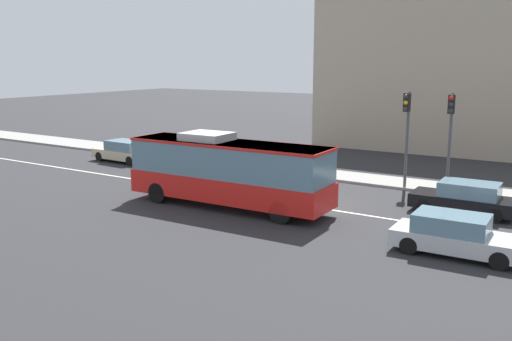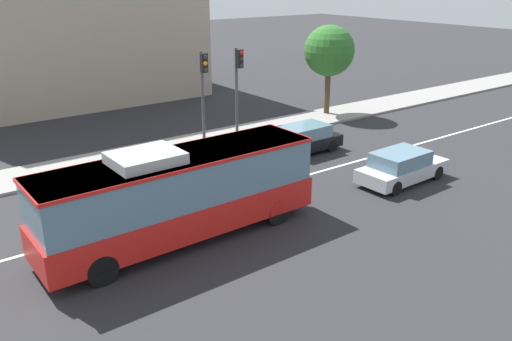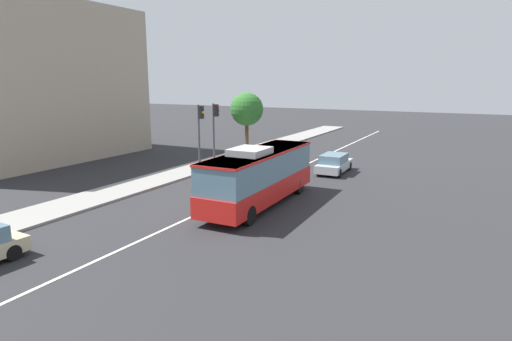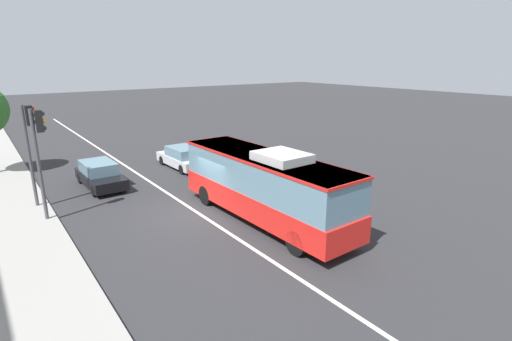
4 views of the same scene
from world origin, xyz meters
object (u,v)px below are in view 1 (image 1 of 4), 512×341
object	(u,v)px
traffic_light_mid_block	(407,123)
sedan_silver	(455,235)
transit_bus	(228,169)
sedan_beige	(124,151)
traffic_light_near_corner	(450,126)
sedan_black	(465,198)

from	to	relation	value
traffic_light_mid_block	sedan_silver	bearing A→B (deg)	31.55
transit_bus	traffic_light_mid_block	xyz separation A→B (m)	(5.80, 8.07, 1.75)
transit_bus	sedan_beige	bearing A→B (deg)	154.06
transit_bus	traffic_light_near_corner	xyz separation A→B (m)	(8.01, 8.17, 1.75)
sedan_black	traffic_light_mid_block	bearing A→B (deg)	-41.55
transit_bus	traffic_light_near_corner	size ratio (longest dim) A/B	1.93
transit_bus	sedan_beige	xyz separation A→B (m)	(-12.82, 5.89, -1.09)
transit_bus	traffic_light_mid_block	world-z (taller)	traffic_light_mid_block
sedan_black	sedan_beige	distance (m)	22.51
sedan_silver	traffic_light_near_corner	xyz separation A→B (m)	(-2.57, 9.17, 2.84)
transit_bus	traffic_light_near_corner	world-z (taller)	traffic_light_near_corner
sedan_beige	traffic_light_near_corner	world-z (taller)	traffic_light_near_corner
sedan_beige	traffic_light_near_corner	size ratio (longest dim) A/B	0.88
sedan_black	traffic_light_near_corner	size ratio (longest dim) A/B	0.87
sedan_black	traffic_light_near_corner	bearing A→B (deg)	-65.12
transit_bus	sedan_black	bearing A→B (deg)	24.99
sedan_silver	sedan_black	size ratio (longest dim) A/B	1.00
sedan_beige	traffic_light_near_corner	bearing A→B (deg)	-171.54
transit_bus	sedan_silver	world-z (taller)	transit_bus
transit_bus	sedan_black	size ratio (longest dim) A/B	2.22
traffic_light_near_corner	transit_bus	bearing A→B (deg)	-49.85
transit_bus	traffic_light_mid_block	size ratio (longest dim) A/B	1.93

